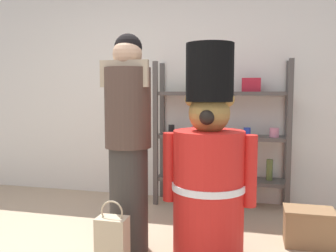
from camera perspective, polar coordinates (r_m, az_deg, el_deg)
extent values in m
cube|color=silver|center=(4.26, -0.11, 6.02)|extent=(6.40, 0.12, 2.60)
cube|color=#4C4742|center=(3.94, -2.01, -1.27)|extent=(0.05, 0.05, 1.59)
cube|color=#4C4742|center=(3.81, 18.85, -1.79)|extent=(0.05, 0.05, 1.59)
cube|color=#4C4742|center=(4.22, -0.91, -0.81)|extent=(0.05, 0.05, 1.59)
cube|color=#4C4742|center=(4.10, 18.48, -1.28)|extent=(0.05, 0.05, 1.59)
cube|color=#4C4742|center=(4.05, 8.35, -8.48)|extent=(1.41, 0.30, 0.04)
cube|color=#4C4742|center=(3.96, 8.44, -1.76)|extent=(1.41, 0.30, 0.04)
cube|color=#4C4742|center=(3.93, 8.54, 5.17)|extent=(1.41, 0.30, 0.04)
cylinder|color=black|center=(4.06, 0.55, -0.51)|extent=(0.07, 0.07, 0.10)
cylinder|color=red|center=(3.95, 4.33, -0.75)|extent=(0.07, 0.07, 0.09)
cylinder|color=white|center=(3.92, 8.41, -0.81)|extent=(0.08, 0.08, 0.10)
cylinder|color=blue|center=(3.96, 12.55, -0.89)|extent=(0.08, 0.08, 0.09)
cylinder|color=pink|center=(3.91, 16.66, -1.01)|extent=(0.10, 0.10, 0.10)
cylinder|color=navy|center=(4.12, 1.01, -6.72)|extent=(0.07, 0.07, 0.16)
cylinder|color=silver|center=(4.03, 5.86, -6.53)|extent=(0.06, 0.06, 0.23)
cylinder|color=#B27226|center=(4.00, 10.90, -6.72)|extent=(0.08, 0.08, 0.23)
cylinder|color=#596B33|center=(4.03, 15.96, -6.75)|extent=(0.07, 0.07, 0.23)
cube|color=gold|center=(3.97, 3.97, 6.61)|extent=(0.13, 0.11, 0.15)
cube|color=#B21E2D|center=(3.91, 13.21, 6.44)|extent=(0.19, 0.16, 0.14)
cylinder|color=red|center=(2.78, 6.50, -10.74)|extent=(0.54, 0.54, 0.97)
cylinder|color=white|center=(2.76, 6.51, -9.46)|extent=(0.56, 0.56, 0.05)
sphere|color=olive|center=(2.67, 6.64, 2.08)|extent=(0.31, 0.31, 0.31)
sphere|color=olive|center=(2.69, 3.86, 4.28)|extent=(0.11, 0.11, 0.11)
sphere|color=olive|center=(2.65, 9.50, 4.20)|extent=(0.11, 0.11, 0.11)
cylinder|color=black|center=(2.67, 6.71, 8.49)|extent=(0.35, 0.35, 0.43)
cylinder|color=red|center=(2.78, 0.32, -6.55)|extent=(0.11, 0.11, 0.53)
cylinder|color=red|center=(2.71, 12.94, -7.02)|extent=(0.11, 0.11, 0.53)
sphere|color=black|center=(2.53, 6.24, 1.38)|extent=(0.11, 0.11, 0.11)
cylinder|color=#38332D|center=(2.87, -6.29, -11.61)|extent=(0.30, 0.30, 0.83)
cylinder|color=#4C382D|center=(2.75, -6.45, 2.91)|extent=(0.36, 0.36, 0.61)
sphere|color=tan|center=(2.76, -6.54, 11.37)|extent=(0.22, 0.22, 0.22)
cube|color=tan|center=(2.69, -7.04, 8.33)|extent=(0.37, 0.04, 0.20)
sphere|color=black|center=(2.79, -6.40, 12.36)|extent=(0.21, 0.21, 0.21)
cube|color=#C1AD89|center=(2.65, -8.91, -18.27)|extent=(0.22, 0.14, 0.39)
torus|color=#C1AD89|center=(2.56, -8.99, -13.46)|extent=(0.16, 0.01, 0.16)
cube|color=olive|center=(3.25, 21.63, -15.01)|extent=(0.38, 0.26, 0.28)
cube|color=olive|center=(3.20, 21.72, -12.45)|extent=(0.40, 0.27, 0.02)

